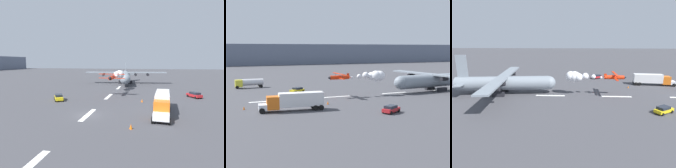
{
  "view_description": "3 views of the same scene",
  "coord_description": "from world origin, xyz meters",
  "views": [
    {
      "loc": [
        -31.58,
        -10.45,
        9.47
      ],
      "look_at": [
        18.94,
        -0.78,
        3.38
      ],
      "focal_mm": 30.25,
      "sensor_mm": 36.0,
      "label": 1
    },
    {
      "loc": [
        -11.69,
        -73.02,
        12.78
      ],
      "look_at": [
        17.18,
        -3.89,
        3.86
      ],
      "focal_mm": 48.74,
      "sensor_mm": 36.0,
      "label": 2
    },
    {
      "loc": [
        30.04,
        48.93,
        15.71
      ],
      "look_at": [
        32.41,
        0.0,
        3.34
      ],
      "focal_mm": 29.97,
      "sensor_mm": 36.0,
      "label": 3
    }
  ],
  "objects": [
    {
      "name": "followme_car_yellow",
      "position": [
        20.72,
        -22.63,
        0.81
      ],
      "size": [
        4.58,
        3.53,
        1.52
      ],
      "color": "#B21E23",
      "rests_on": "ground"
    },
    {
      "name": "semi_truck_orange",
      "position": [
        3.61,
        -13.13,
        2.11
      ],
      "size": [
        13.26,
        4.04,
        3.7
      ],
      "color": "silver",
      "rests_on": "ground"
    },
    {
      "name": "runway_stripe_6",
      "position": [
        36.18,
        0.0,
        0.01
      ],
      "size": [
        8.0,
        0.9,
        0.01
      ],
      "primitive_type": "cube",
      "color": "white",
      "rests_on": "ground"
    },
    {
      "name": "runway_stripe_7",
      "position": [
        54.27,
        0.0,
        0.01
      ],
      "size": [
        8.0,
        0.9,
        0.01
      ],
      "primitive_type": "cube",
      "color": "white",
      "rests_on": "ground"
    },
    {
      "name": "cargo_transport_plane",
      "position": [
        48.39,
        -1.01,
        3.32
      ],
      "size": [
        27.42,
        34.44,
        11.07
      ],
      "color": "gray",
      "rests_on": "ground"
    },
    {
      "name": "traffic_cone_far",
      "position": [
        12.45,
        -9.2,
        0.38
      ],
      "size": [
        0.44,
        0.44,
        0.75
      ],
      "primitive_type": "cone",
      "color": "orange",
      "rests_on": "ground"
    },
    {
      "name": "runway_stripe_4",
      "position": [
        0.0,
        0.0,
        0.01
      ],
      "size": [
        8.0,
        0.9,
        0.01
      ],
      "primitive_type": "cube",
      "color": "white",
      "rests_on": "ground"
    },
    {
      "name": "stunt_biplane_red",
      "position": [
        28.18,
        -0.99,
        5.2
      ],
      "size": [
        16.38,
        7.2,
        2.98
      ],
      "color": "red"
    },
    {
      "name": "runway_stripe_5",
      "position": [
        18.09,
        0.0,
        0.01
      ],
      "size": [
        8.0,
        0.9,
        0.01
      ],
      "primitive_type": "cube",
      "color": "white",
      "rests_on": "ground"
    },
    {
      "name": "airport_staff_sedan",
      "position": [
        10.73,
        10.99,
        0.81
      ],
      "size": [
        4.64,
        3.79,
        1.52
      ],
      "color": "yellow",
      "rests_on": "ground"
    },
    {
      "name": "ground_plane",
      "position": [
        0.0,
        0.0,
        0.0
      ],
      "size": [
        440.0,
        440.0,
        0.0
      ],
      "primitive_type": "plane",
      "color": "#424247",
      "rests_on": "ground"
    },
    {
      "name": "traffic_cone_near",
      "position": [
        -5.83,
        -8.23,
        0.38
      ],
      "size": [
        0.44,
        0.44,
        0.75
      ],
      "primitive_type": "cone",
      "color": "orange",
      "rests_on": "ground"
    }
  ]
}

